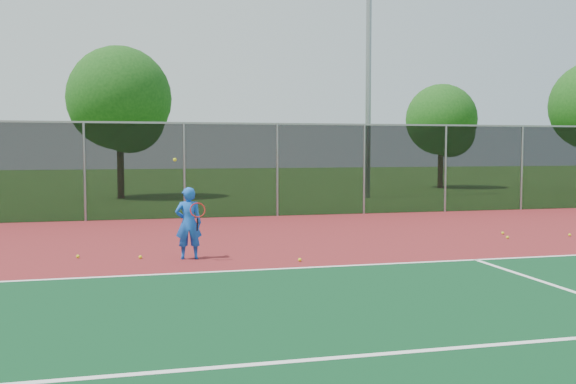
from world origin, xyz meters
The scene contains 13 objects.
ground centered at (0.00, 0.00, 0.00)m, with size 120.00×120.00×0.00m, color #2C5D1A.
court_apron centered at (0.00, 2.00, 0.01)m, with size 30.00×20.00×0.02m, color maroon.
fence_back centered at (0.00, 12.00, 1.56)m, with size 30.00×0.06×3.03m.
tennis_player centered at (-3.52, 4.52, 0.75)m, with size 0.59×0.60×2.03m.
practice_ball_0 centered at (-1.43, 3.70, 0.06)m, with size 0.07×0.07×0.07m, color yellow.
practice_ball_1 centered at (4.66, 6.26, 0.06)m, with size 0.07×0.07×0.07m, color yellow.
practice_ball_2 centered at (6.10, 5.54, 0.06)m, with size 0.07×0.07×0.07m, color yellow.
practice_ball_4 centered at (4.32, 5.52, 0.06)m, with size 0.07×0.07×0.07m, color yellow.
practice_ball_6 centered at (-4.47, 4.76, 0.06)m, with size 0.07×0.07×0.07m, color yellow.
practice_ball_7 centered at (-5.70, 5.14, 0.06)m, with size 0.07×0.07×0.07m, color yellow.
floodlight_n centered at (5.62, 18.57, 7.30)m, with size 0.90×0.40×13.03m.
tree_back_left centered at (-4.99, 20.97, 4.21)m, with size 4.56×4.56×6.70m.
tree_back_mid centered at (12.16, 24.13, 3.60)m, with size 3.91×3.91×5.74m.
Camera 1 is at (-4.61, -8.34, 2.26)m, focal length 40.00 mm.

